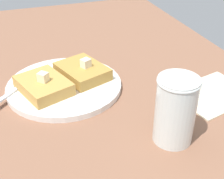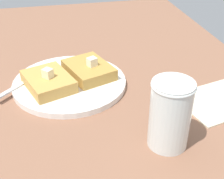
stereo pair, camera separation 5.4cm
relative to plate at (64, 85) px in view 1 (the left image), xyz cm
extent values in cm
cube|color=brown|center=(4.85, -9.40, -1.94)|extent=(93.20, 93.20, 2.54)
cylinder|color=white|center=(0.00, 0.00, -0.08)|extent=(22.94, 22.94, 1.19)
torus|color=#32343E|center=(0.00, 0.00, 0.12)|extent=(22.94, 22.94, 0.80)
cube|color=#B0853B|center=(-4.21, -1.51, 1.71)|extent=(10.93, 12.43, 2.39)
cube|color=#C09146|center=(4.21, 1.51, 1.71)|extent=(10.93, 12.43, 2.39)
cube|color=#F9E9C9|center=(-4.90, -0.94, 3.78)|extent=(2.29, 2.21, 1.76)
cube|color=beige|center=(4.13, 1.96, 3.78)|extent=(2.36, 2.36, 1.76)
cube|color=silver|center=(10.48, 0.57, 0.70)|extent=(7.75, 7.67, 0.36)
cube|color=silver|center=(5.93, -3.93, 0.70)|extent=(3.54, 3.53, 0.36)
cube|color=silver|center=(4.37, -6.62, 0.70)|extent=(2.50, 2.48, 0.36)
cube|color=silver|center=(3.99, -6.23, 0.70)|extent=(2.50, 2.48, 0.36)
cube|color=silver|center=(3.60, -5.84, 0.70)|extent=(2.50, 2.48, 0.36)
cube|color=silver|center=(3.21, -5.45, 0.70)|extent=(2.50, 2.48, 0.36)
cylinder|color=#341B07|center=(-13.17, 20.74, 2.80)|extent=(5.75, 5.75, 6.94)
cylinder|color=silver|center=(-13.17, 20.74, 4.88)|extent=(6.25, 6.25, 11.11)
torus|color=silver|center=(-13.17, 20.74, 9.98)|extent=(6.50, 6.50, 0.50)
cube|color=beige|center=(-27.16, 11.82, -0.52)|extent=(17.18, 14.39, 0.30)
camera|label=1|loc=(8.52, 53.85, 32.71)|focal=50.00mm
camera|label=2|loc=(3.30, 55.32, 32.71)|focal=50.00mm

